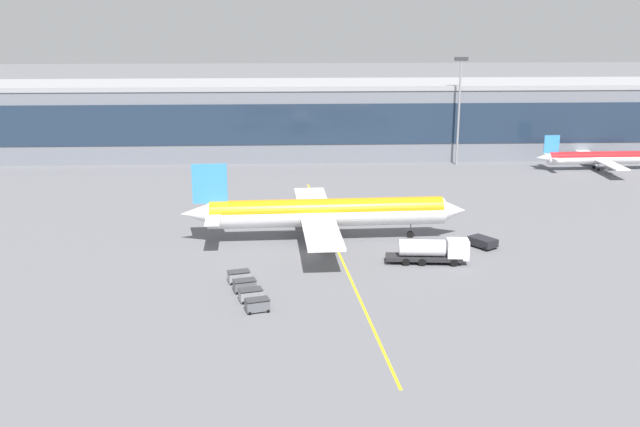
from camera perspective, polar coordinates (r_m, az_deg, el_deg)
ground_plane at (r=103.26m, az=-0.49°, el=-3.14°), size 700.00×700.00×0.00m
apron_lead_in_line at (r=105.32m, az=1.32°, el=-2.76°), size 6.44×79.79×0.01m
terminal_building at (r=171.60m, az=3.38°, el=7.16°), size 221.36×19.61×16.40m
main_airliner at (r=108.70m, az=0.38°, el=0.08°), size 41.25×32.64×11.50m
fuel_tanker at (r=100.60m, az=8.51°, el=-2.77°), size 10.98×3.47×3.25m
pushback_tug at (r=108.64m, az=12.14°, el=-2.07°), size 4.05×4.43×1.40m
baggage_cart_0 at (r=84.81m, az=-4.75°, el=-6.87°), size 2.97×2.22×1.48m
baggage_cart_1 at (r=87.70m, az=-5.24°, el=-6.11°), size 2.97×2.22×1.48m
baggage_cart_2 at (r=90.62m, az=-5.70°, el=-5.40°), size 2.97×2.22×1.48m
baggage_cart_3 at (r=93.55m, az=-6.13°, el=-4.73°), size 2.97×2.22×1.48m
commuter_jet_far at (r=166.50m, az=20.55°, el=3.97°), size 27.97×22.17×7.33m
apron_light_mast_0 at (r=162.21m, az=10.46°, el=8.24°), size 2.80×0.50×22.56m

